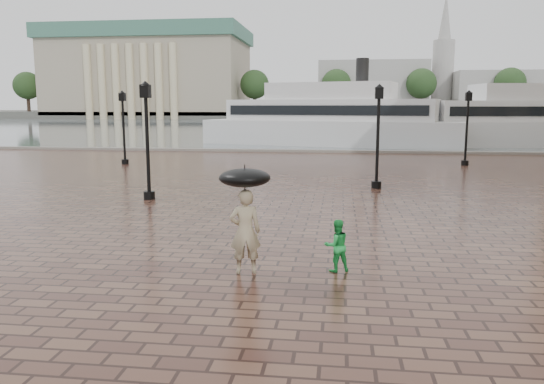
# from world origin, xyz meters

# --- Properties ---
(ground) EXTENTS (300.00, 300.00, 0.00)m
(ground) POSITION_xyz_m (0.00, 0.00, 0.00)
(ground) COLOR #3A211A
(ground) RESTS_ON ground
(harbour_water) EXTENTS (240.00, 240.00, 0.00)m
(harbour_water) POSITION_xyz_m (0.00, 92.00, 0.00)
(harbour_water) COLOR #4C555C
(harbour_water) RESTS_ON ground
(quay_edge) EXTENTS (80.00, 0.60, 0.30)m
(quay_edge) POSITION_xyz_m (0.00, 32.00, 0.00)
(quay_edge) COLOR slate
(quay_edge) RESTS_ON ground
(far_shore) EXTENTS (300.00, 60.00, 2.00)m
(far_shore) POSITION_xyz_m (0.00, 160.00, 1.00)
(far_shore) COLOR #4C4C47
(far_shore) RESTS_ON ground
(museum) EXTENTS (57.00, 32.50, 26.00)m
(museum) POSITION_xyz_m (-55.00, 144.61, 13.91)
(museum) COLOR gray
(museum) RESTS_ON ground
(distant_skyline) EXTENTS (102.50, 22.00, 33.00)m
(distant_skyline) POSITION_xyz_m (48.14, 150.00, 9.45)
(distant_skyline) COLOR #A29F9A
(distant_skyline) RESTS_ON ground
(far_trees) EXTENTS (188.00, 8.00, 13.50)m
(far_trees) POSITION_xyz_m (0.00, 138.00, 9.42)
(far_trees) COLOR #2D2119
(far_trees) RESTS_ON ground
(street_lamps) EXTENTS (21.44, 14.44, 4.40)m
(street_lamps) POSITION_xyz_m (-1.50, 17.50, 2.33)
(street_lamps) COLOR black
(street_lamps) RESTS_ON ground
(adult_pedestrian) EXTENTS (0.76, 0.58, 1.85)m
(adult_pedestrian) POSITION_xyz_m (-0.62, 1.31, 0.93)
(adult_pedestrian) COLOR tan
(adult_pedestrian) RESTS_ON ground
(child_pedestrian) EXTENTS (0.69, 0.62, 1.16)m
(child_pedestrian) POSITION_xyz_m (1.34, 1.69, 0.58)
(child_pedestrian) COLOR green
(child_pedestrian) RESTS_ON ground
(ferry_near) EXTENTS (24.39, 11.59, 7.78)m
(ferry_near) POSITION_xyz_m (0.46, 39.92, 2.34)
(ferry_near) COLOR silver
(ferry_near) RESTS_ON ground
(ferry_far) EXTENTS (23.67, 9.18, 7.57)m
(ferry_far) POSITION_xyz_m (18.90, 41.48, 2.28)
(ferry_far) COLOR silver
(ferry_far) RESTS_ON ground
(umbrella) EXTENTS (1.10, 1.10, 1.19)m
(umbrella) POSITION_xyz_m (-0.62, 1.31, 2.09)
(umbrella) COLOR black
(umbrella) RESTS_ON ground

